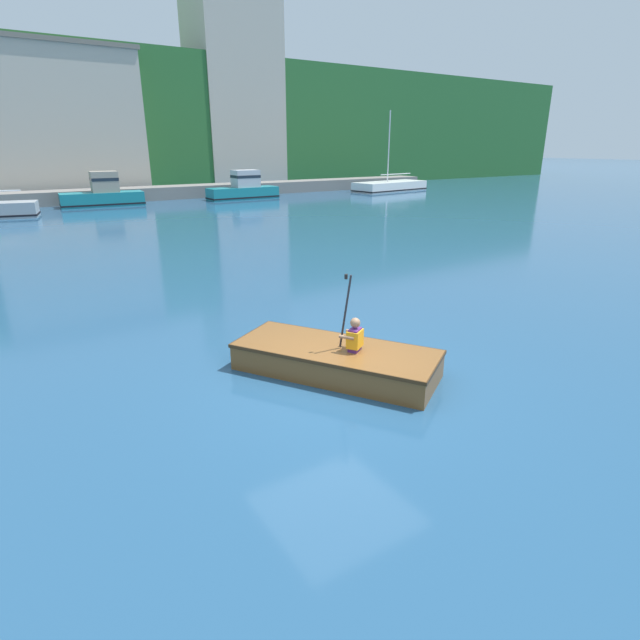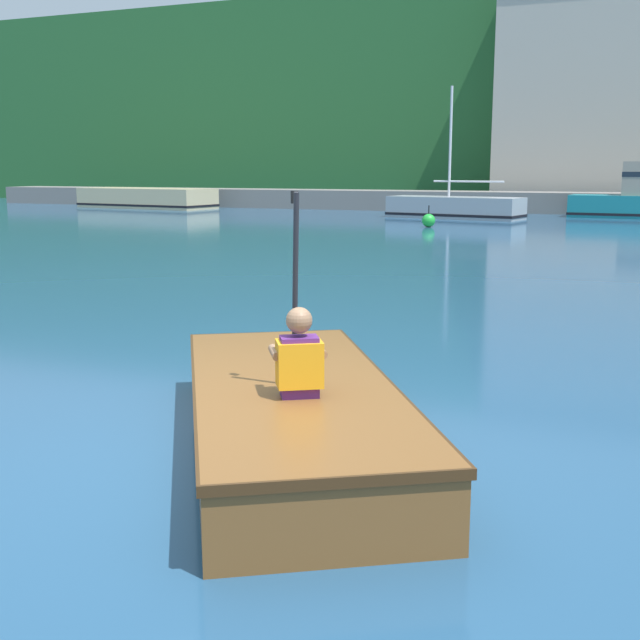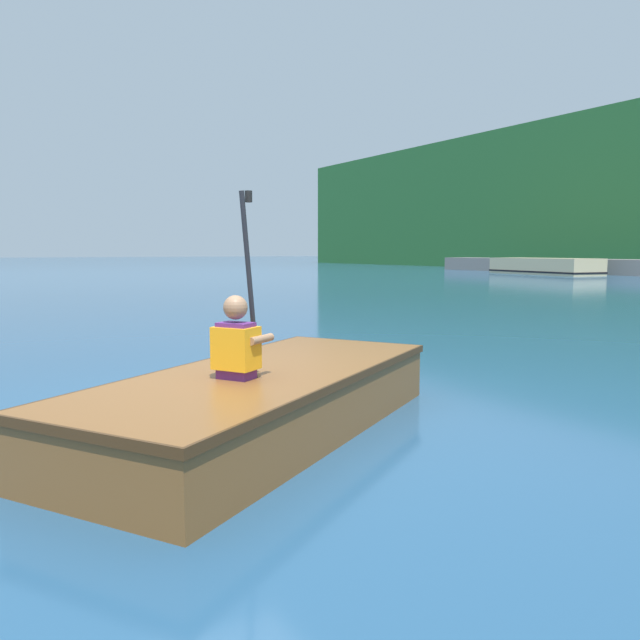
% 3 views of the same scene
% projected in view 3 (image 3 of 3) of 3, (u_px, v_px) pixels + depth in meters
% --- Properties ---
extents(ground_plane, '(300.00, 300.00, 0.00)m').
position_uv_depth(ground_plane, '(198.00, 432.00, 4.73)').
color(ground_plane, navy).
extents(moored_boat_dock_center_far, '(7.36, 3.43, 0.97)m').
position_uv_depth(moored_boat_dock_center_far, '(544.00, 267.00, 37.36)').
color(moored_boat_dock_center_far, '#CCB789').
rests_on(moored_boat_dock_center_far, ground).
extents(rowboat_foreground, '(3.01, 3.70, 0.48)m').
position_uv_depth(rowboat_foreground, '(267.00, 396.00, 4.74)').
color(rowboat_foreground, brown).
rests_on(rowboat_foreground, ground).
extents(person_paddler, '(0.45, 0.45, 1.31)m').
position_uv_depth(person_paddler, '(237.00, 340.00, 4.34)').
color(person_paddler, '#592672').
rests_on(person_paddler, rowboat_foreground).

